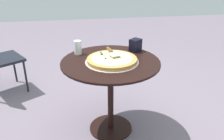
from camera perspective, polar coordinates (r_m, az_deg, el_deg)
name	(u,v)px	position (r m, az deg, el deg)	size (l,w,h in m)	color
ground_plane	(111,128)	(2.32, -0.32, -14.05)	(10.00, 10.00, 0.00)	slate
patio_table	(111,78)	(2.03, -0.36, -1.94)	(0.84, 0.84, 0.70)	black
pizza_on_tray	(112,60)	(1.94, -0.01, 2.48)	(0.45, 0.45, 0.05)	silver
pizza_server	(112,52)	(2.00, -0.05, 4.48)	(0.22, 0.10, 0.02)	silver
drinking_cup	(78,47)	(2.12, -8.39, 5.49)	(0.07, 0.07, 0.12)	white
napkin_dispenser	(135,45)	(2.19, 5.76, 6.08)	(0.10, 0.08, 0.12)	black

